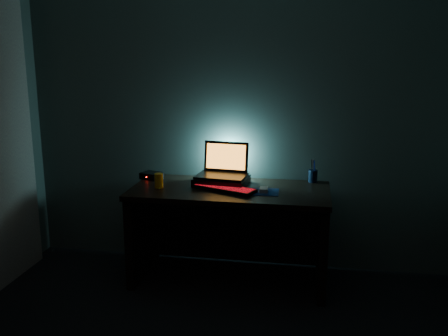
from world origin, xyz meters
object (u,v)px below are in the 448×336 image
juice_glass (159,181)px  router (152,176)px  keyboard (224,189)px  laptop (223,168)px  mouse (264,190)px  pen_cup (313,176)px

juice_glass → router: size_ratio=0.58×
juice_glass → keyboard: bearing=1.1°
laptop → mouse: laptop is taller
keyboard → juice_glass: 0.51m
keyboard → mouse: mouse is taller
laptop → keyboard: (0.05, -0.22, -0.11)m
mouse → juice_glass: size_ratio=0.88×
keyboard → router: bearing=-178.8°
mouse → juice_glass: 0.80m
laptop → router: size_ratio=2.12×
laptop → mouse: (0.34, -0.21, -0.10)m
mouse → keyboard: bearing=178.3°
pen_cup → keyboard: bearing=-150.9°
mouse → router: bearing=163.2°
laptop → router: (-0.60, 0.03, -0.09)m
keyboard → router: (-0.65, 0.25, 0.01)m
keyboard → router: 0.69m
keyboard → laptop: bearing=124.0°
juice_glass → router: bearing=119.0°
laptop → router: bearing=-176.6°
keyboard → juice_glass: bearing=-156.8°
mouse → juice_glass: bearing=178.6°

